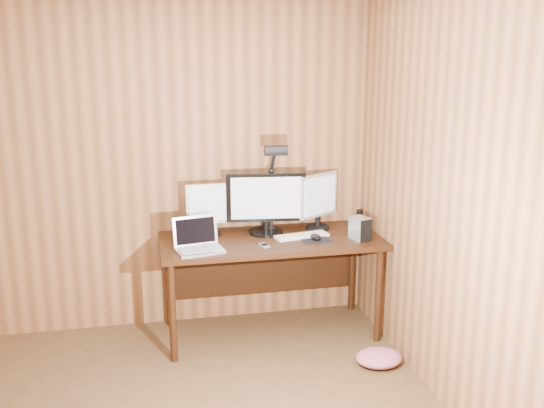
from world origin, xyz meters
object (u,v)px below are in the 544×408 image
object	(u,v)px
desk	(269,251)
hard_drive	(360,228)
monitor_center	(266,202)
speaker	(359,217)
keyboard	(302,236)
mouse	(316,237)
monitor_right	(318,200)
laptop	(198,242)
desk_lamp	(274,175)
monitor_left	(209,208)
phone	(264,245)

from	to	relation	value
desk	hard_drive	xyz separation A→B (m)	(0.63, -0.23, 0.20)
monitor_center	speaker	size ratio (longest dim) A/B	4.82
keyboard	speaker	size ratio (longest dim) A/B	3.41
mouse	monitor_right	bearing A→B (deg)	62.45
laptop	desk_lamp	world-z (taller)	desk_lamp
monitor_center	laptop	bearing A→B (deg)	-145.07
desk	monitor_center	world-z (taller)	monitor_center
keyboard	desk_lamp	world-z (taller)	desk_lamp
keyboard	hard_drive	world-z (taller)	hard_drive
monitor_left	phone	size ratio (longest dim) A/B	3.83
desk_lamp	mouse	bearing A→B (deg)	-23.93
monitor_center	speaker	bearing A→B (deg)	11.94
laptop	speaker	size ratio (longest dim) A/B	2.86
phone	speaker	bearing A→B (deg)	9.30
monitor_center	phone	world-z (taller)	monitor_center
desk	monitor_center	distance (m)	0.37
monitor_center	monitor_right	size ratio (longest dim) A/B	1.37
laptop	monitor_center	bearing A→B (deg)	17.75
desk	monitor_left	xyz separation A→B (m)	(-0.42, 0.10, 0.33)
mouse	hard_drive	xyz separation A→B (m)	(0.32, -0.05, 0.06)
hard_drive	desk_lamp	xyz separation A→B (m)	(-0.58, 0.28, 0.36)
speaker	laptop	bearing A→B (deg)	-164.61
monitor_center	hard_drive	size ratio (longest dim) A/B	3.39
laptop	monitor_right	bearing A→B (deg)	8.62
monitor_right	mouse	xyz separation A→B (m)	(-0.10, -0.28, -0.21)
hard_drive	phone	size ratio (longest dim) A/B	1.70
hard_drive	desk_lamp	world-z (taller)	desk_lamp
desk	speaker	world-z (taller)	speaker
monitor_right	desk_lamp	world-z (taller)	desk_lamp
keyboard	mouse	world-z (taller)	mouse
mouse	desk	bearing A→B (deg)	140.43
desk	laptop	world-z (taller)	laptop
keyboard	desk	bearing A→B (deg)	148.83
monitor_right	keyboard	xyz separation A→B (m)	(-0.18, -0.19, -0.22)
mouse	desk_lamp	distance (m)	0.55
monitor_right	laptop	size ratio (longest dim) A/B	1.23
desk	phone	xyz separation A→B (m)	(-0.08, -0.25, 0.13)
desk	mouse	bearing A→B (deg)	-30.72
phone	monitor_center	bearing A→B (deg)	61.61
desk_lamp	speaker	bearing A→B (deg)	23.65
keyboard	desk_lamp	size ratio (longest dim) A/B	0.58
monitor_center	phone	size ratio (longest dim) A/B	5.79
hard_drive	speaker	xyz separation A→B (m)	(0.13, 0.36, -0.02)
desk	desk_lamp	xyz separation A→B (m)	(0.05, 0.04, 0.57)
monitor_left	desk_lamp	xyz separation A→B (m)	(0.47, -0.05, 0.24)
monitor_center	phone	xyz separation A→B (m)	(-0.07, -0.31, -0.23)
monitor_left	keyboard	distance (m)	0.71
desk	monitor_center	size ratio (longest dim) A/B	2.72
phone	speaker	distance (m)	0.92
monitor_left	speaker	xyz separation A→B (m)	(1.18, 0.03, -0.15)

